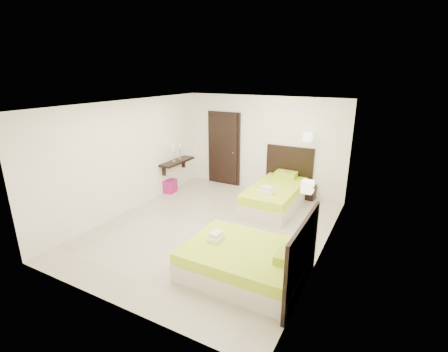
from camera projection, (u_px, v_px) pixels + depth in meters
The scene contains 7 objects.
floor at pixel (213, 228), 6.94m from camera, with size 5.50×5.50×0.00m, color #BEB29D.
bed_single at pixel (276, 194), 7.98m from camera, with size 1.28×2.13×1.75m.
bed_double at pixel (248, 261), 5.22m from camera, with size 1.92×1.63×1.58m.
nightstand at pixel (308, 191), 8.54m from camera, with size 0.43×0.39×0.39m, color black.
ottoman at pixel (169, 186), 8.97m from camera, with size 0.36×0.36×0.36m, color #98145B.
door at pixel (224, 149), 9.42m from camera, with size 1.02×0.15×2.14m.
console_shelf at pixel (177, 162), 8.98m from camera, with size 0.35×1.20×0.78m.
Camera 1 is at (3.18, -5.41, 3.19)m, focal length 26.00 mm.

